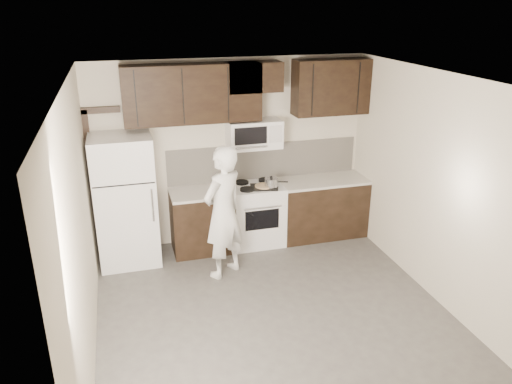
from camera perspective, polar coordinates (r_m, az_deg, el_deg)
name	(u,v)px	position (r m, az deg, el deg)	size (l,w,h in m)	color
floor	(277,318)	(5.94, 2.38, -14.24)	(4.50, 4.50, 0.00)	#4B4946
back_wall	(231,152)	(7.31, -2.89, 4.56)	(4.00, 4.00, 0.00)	beige
ceiling	(281,82)	(4.89, 2.86, 12.47)	(4.50, 4.50, 0.00)	white
counter_run	(276,212)	(7.49, 2.27, -2.31)	(2.95, 0.64, 0.91)	black
stove	(256,214)	(7.41, 0.04, -2.53)	(0.76, 0.66, 0.94)	white
backsplash	(264,161)	(7.47, 0.90, 3.59)	(2.90, 0.02, 0.54)	beige
upper_cabinets	(247,89)	(6.98, -1.00, 11.65)	(3.48, 0.35, 0.78)	black
microwave	(254,134)	(7.12, -0.21, 6.64)	(0.76, 0.42, 0.40)	white
refrigerator	(126,200)	(6.96, -14.68, -0.94)	(0.80, 0.76, 1.80)	white
door_trim	(95,171)	(7.15, -17.97, 2.29)	(0.50, 0.08, 2.12)	black
saucepan	(271,183)	(7.12, 1.78, 1.02)	(0.33, 0.19, 0.18)	silver
baking_tray	(264,187)	(7.15, 0.90, 0.56)	(0.38, 0.29, 0.02)	black
pizza	(264,186)	(7.15, 0.91, 0.71)	(0.26, 0.26, 0.02)	beige
person	(223,212)	(6.41, -3.76, -2.35)	(0.65, 0.42, 1.77)	white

